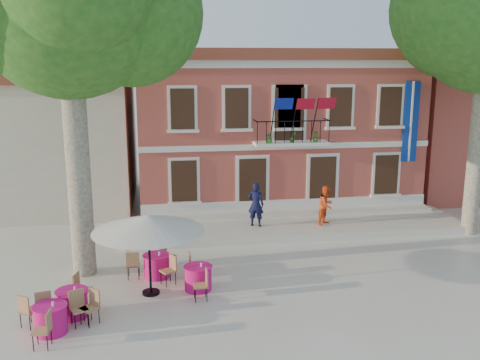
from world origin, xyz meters
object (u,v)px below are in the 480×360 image
plane_tree_west (67,3)px  pedestrian_orange (326,205)px  patio_umbrella (148,224)px  cafe_table_1 (198,277)px  cafe_table_2 (50,318)px  cafe_table_3 (157,265)px  pedestrian_navy (256,204)px  cafe_table_0 (72,302)px

plane_tree_west → pedestrian_orange: size_ratio=7.14×
patio_umbrella → cafe_table_1: size_ratio=1.74×
plane_tree_west → pedestrian_orange: plane_tree_west is taller
pedestrian_orange → cafe_table_2: (-9.69, -7.22, -0.69)m
plane_tree_west → cafe_table_3: size_ratio=6.28×
plane_tree_west → pedestrian_navy: (6.43, 3.42, -7.45)m
pedestrian_navy → cafe_table_1: size_ratio=0.95×
plane_tree_west → pedestrian_navy: plane_tree_west is taller
pedestrian_orange → cafe_table_0: 11.26m
cafe_table_0 → cafe_table_1: (3.58, 1.27, -0.01)m
plane_tree_west → cafe_table_3: bearing=-16.0°
pedestrian_orange → cafe_table_1: size_ratio=0.85×
plane_tree_west → pedestrian_navy: size_ratio=6.43×
pedestrian_orange → cafe_table_2: 12.11m
pedestrian_navy → patio_umbrella: bearing=75.9°
cafe_table_0 → plane_tree_west: bearing=91.4°
pedestrian_navy → cafe_table_0: size_ratio=1.01×
cafe_table_0 → cafe_table_1: 3.80m
cafe_table_2 → cafe_table_1: bearing=28.2°
patio_umbrella → pedestrian_navy: bearing=52.0°
patio_umbrella → pedestrian_orange: patio_umbrella is taller
pedestrian_navy → cafe_table_3: 5.82m
pedestrian_navy → cafe_table_2: (-6.77, -7.45, -0.79)m
cafe_table_1 → pedestrian_navy: bearing=62.5°
pedestrian_orange → pedestrian_navy: bearing=133.2°
patio_umbrella → pedestrian_orange: bearing=35.9°
cafe_table_2 → cafe_table_3: (2.73, 3.34, 0.00)m
patio_umbrella → pedestrian_orange: 8.89m
patio_umbrella → cafe_table_3: (0.18, 1.29, -1.81)m
pedestrian_orange → cafe_table_1: pedestrian_orange is taller
patio_umbrella → cafe_table_0: size_ratio=1.85×
plane_tree_west → cafe_table_2: bearing=-94.8°
patio_umbrella → cafe_table_2: size_ratio=1.80×
plane_tree_west → cafe_table_0: 8.82m
pedestrian_orange → cafe_table_2: pedestrian_orange is taller
plane_tree_west → cafe_table_0: size_ratio=6.50×
pedestrian_orange → cafe_table_3: (-6.97, -3.88, -0.69)m
plane_tree_west → cafe_table_0: plane_tree_west is taller
cafe_table_2 → plane_tree_west: bearing=85.2°
pedestrian_orange → cafe_table_3: bearing=166.8°
pedestrian_navy → cafe_table_0: 9.17m
patio_umbrella → pedestrian_orange: (7.15, 5.17, -1.12)m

